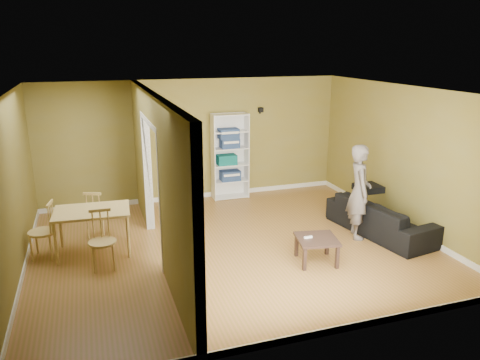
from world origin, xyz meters
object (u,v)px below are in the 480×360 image
Objects in this scene: person at (360,184)px; chair_far at (97,213)px; bookshelf at (229,156)px; chair_left at (42,231)px; chair_near at (102,240)px; coffee_table at (317,242)px; dining_table at (92,215)px; sofa at (381,212)px.

person reaches higher than chair_far.
bookshelf is 2.01× the size of chair_left.
chair_near is (0.89, -0.68, -0.01)m from chair_left.
coffee_table is 0.67× the size of chair_near.
chair_left is (-0.77, 0.04, -0.19)m from dining_table.
sofa is 4.97m from dining_table.
coffee_table is 3.27m from chair_near.
person is at bearing -9.69° from dining_table.
chair_far is at bearing 91.08° from person.
chair_near is at bearing -136.04° from bookshelf.
dining_table is (-2.95, -2.10, -0.28)m from bookshelf.
sofa is 5.74m from chair_left.
chair_far is (-0.03, 1.30, -0.02)m from chair_near.
bookshelf reaches higher than chair_far.
chair_left is (-3.73, -2.06, -0.47)m from bookshelf.
sofa is 1.08× the size of person.
chair_far is at bearing 146.34° from coffee_table.
sofa is 2.26× the size of chair_left.
person is 5.30m from chair_left.
chair_near is (-2.84, -2.73, -0.48)m from bookshelf.
bookshelf is 2.06× the size of chair_near.
bookshelf reaches higher than chair_left.
chair_near is at bearing 165.33° from coffee_table.
coffee_table is at bearing -23.99° from dining_table.
sofa is at bearing -0.79° from chair_near.
chair_far reaches higher than dining_table.
person is 2.10× the size of chair_left.
chair_near reaches higher than dining_table.
chair_left is at bearing 176.76° from dining_table.
chair_left reaches higher than chair_near.
person is at bearing -177.96° from chair_far.
sofa is 2.42× the size of chair_far.
dining_table is 1.35× the size of chair_far.
dining_table reaches higher than coffee_table.
dining_table is at bearing 71.40° from sofa.
coffee_table is (0.33, -3.56, -0.59)m from bookshelf.
dining_table is 0.67m from chair_near.
person is 4.51m from dining_table.
bookshelf is (-1.48, 2.86, -0.04)m from person.
chair_left is (-4.05, 1.50, 0.12)m from coffee_table.
coffee_table is 0.66× the size of chair_left.
dining_table is 0.71m from chair_far.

